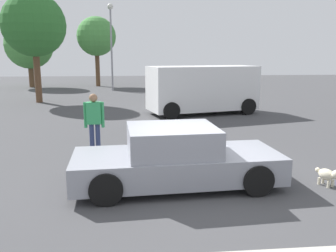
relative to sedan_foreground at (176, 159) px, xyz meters
name	(u,v)px	position (x,y,z in m)	size (l,w,h in m)	color
ground_plane	(187,189)	(0.22, -0.24, -0.59)	(80.00, 80.00, 0.00)	#424244
sedan_foreground	(176,159)	(0.00, 0.00, 0.00)	(4.48, 2.06, 1.30)	gray
dog	(328,175)	(3.24, -0.38, -0.33)	(0.37, 0.58, 0.42)	beige
van_white	(203,88)	(2.35, 9.21, 0.62)	(5.37, 3.20, 2.24)	white
pedestrian	(94,118)	(-1.99, 2.68, 0.43)	(0.57, 0.24, 1.71)	navy
light_post_mid	(111,32)	(-2.57, 20.61, 3.82)	(0.44, 0.44, 6.52)	gray
tree_back_left	(29,45)	(-9.69, 24.19, 2.97)	(4.00, 4.00, 5.58)	brown
tree_back_center	(34,25)	(-6.47, 14.06, 3.81)	(3.59, 3.59, 6.22)	brown
tree_back_right	(96,37)	(-4.10, 24.70, 3.70)	(3.38, 3.38, 6.02)	brown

